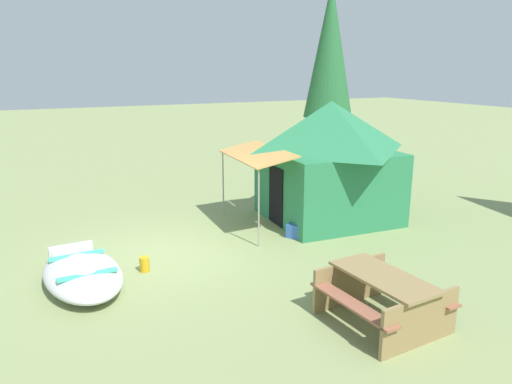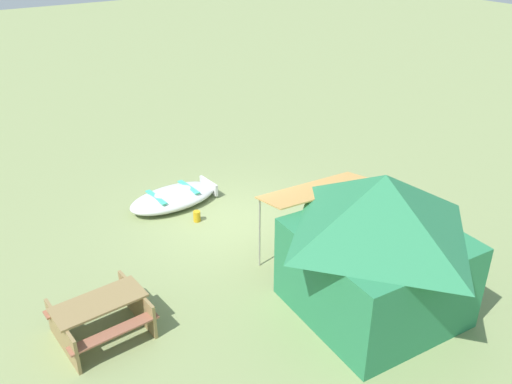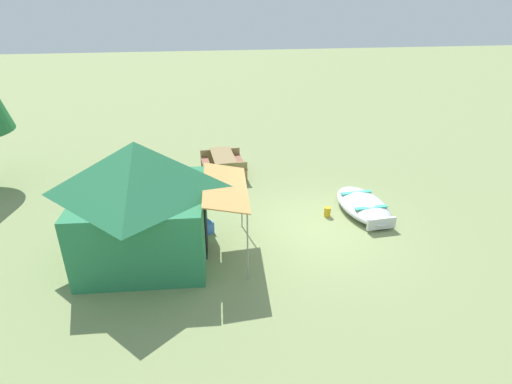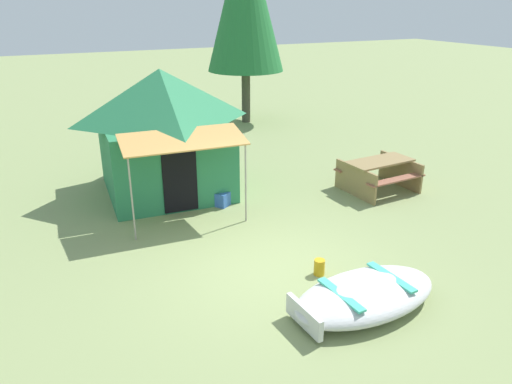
{
  "view_description": "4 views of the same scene",
  "coord_description": "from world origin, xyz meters",
  "px_view_note": "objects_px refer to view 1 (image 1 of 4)",
  "views": [
    {
      "loc": [
        9.26,
        -2.44,
        3.78
      ],
      "look_at": [
        0.36,
        1.88,
        1.21
      ],
      "focal_mm": 33.87,
      "sensor_mm": 36.0,
      "label": 1
    },
    {
      "loc": [
        6.09,
        10.38,
        7.11
      ],
      "look_at": [
        -0.26,
        0.75,
        1.18
      ],
      "focal_mm": 38.2,
      "sensor_mm": 36.0,
      "label": 2
    },
    {
      "loc": [
        -9.51,
        2.96,
        5.91
      ],
      "look_at": [
        0.32,
        1.53,
        1.1
      ],
      "focal_mm": 28.89,
      "sensor_mm": 36.0,
      "label": 3
    },
    {
      "loc": [
        -3.47,
        -6.76,
        4.46
      ],
      "look_at": [
        0.24,
        1.04,
        1.01
      ],
      "focal_mm": 34.07,
      "sensor_mm": 36.0,
      "label": 4
    }
  ],
  "objects_px": {
    "beached_rowboat": "(83,273)",
    "picnic_table": "(383,294)",
    "cooler_box": "(300,231)",
    "fuel_can": "(145,264)",
    "canvas_cabin_tent": "(329,159)",
    "pine_tree_back_right": "(330,50)"
  },
  "relations": [
    {
      "from": "beached_rowboat",
      "to": "picnic_table",
      "type": "distance_m",
      "value": 5.17
    },
    {
      "from": "fuel_can",
      "to": "canvas_cabin_tent",
      "type": "bearing_deg",
      "value": 104.33
    },
    {
      "from": "picnic_table",
      "to": "pine_tree_back_right",
      "type": "height_order",
      "value": "pine_tree_back_right"
    },
    {
      "from": "cooler_box",
      "to": "fuel_can",
      "type": "distance_m",
      "value": 3.64
    },
    {
      "from": "cooler_box",
      "to": "fuel_can",
      "type": "relative_size",
      "value": 2.08
    },
    {
      "from": "canvas_cabin_tent",
      "to": "picnic_table",
      "type": "bearing_deg",
      "value": -25.03
    },
    {
      "from": "picnic_table",
      "to": "cooler_box",
      "type": "xyz_separation_m",
      "value": [
        -3.77,
        0.83,
        -0.32
      ]
    },
    {
      "from": "canvas_cabin_tent",
      "to": "picnic_table",
      "type": "distance_m",
      "value": 5.35
    },
    {
      "from": "beached_rowboat",
      "to": "picnic_table",
      "type": "relative_size",
      "value": 1.46
    },
    {
      "from": "beached_rowboat",
      "to": "picnic_table",
      "type": "height_order",
      "value": "picnic_table"
    },
    {
      "from": "beached_rowboat",
      "to": "picnic_table",
      "type": "bearing_deg",
      "value": 49.36
    },
    {
      "from": "canvas_cabin_tent",
      "to": "cooler_box",
      "type": "xyz_separation_m",
      "value": [
        0.98,
        -1.38,
        -1.38
      ]
    },
    {
      "from": "picnic_table",
      "to": "beached_rowboat",
      "type": "bearing_deg",
      "value": -130.64
    },
    {
      "from": "picnic_table",
      "to": "fuel_can",
      "type": "xyz_separation_m",
      "value": [
        -3.47,
        -2.79,
        -0.34
      ]
    },
    {
      "from": "cooler_box",
      "to": "pine_tree_back_right",
      "type": "relative_size",
      "value": 0.08
    },
    {
      "from": "cooler_box",
      "to": "pine_tree_back_right",
      "type": "xyz_separation_m",
      "value": [
        -8.34,
        6.29,
        4.27
      ]
    },
    {
      "from": "canvas_cabin_tent",
      "to": "pine_tree_back_right",
      "type": "height_order",
      "value": "pine_tree_back_right"
    },
    {
      "from": "beached_rowboat",
      "to": "cooler_box",
      "type": "xyz_separation_m",
      "value": [
        -0.4,
        4.75,
        -0.06
      ]
    },
    {
      "from": "beached_rowboat",
      "to": "pine_tree_back_right",
      "type": "xyz_separation_m",
      "value": [
        -8.74,
        11.05,
        4.21
      ]
    },
    {
      "from": "fuel_can",
      "to": "pine_tree_back_right",
      "type": "xyz_separation_m",
      "value": [
        -8.64,
        9.92,
        4.29
      ]
    },
    {
      "from": "cooler_box",
      "to": "pine_tree_back_right",
      "type": "height_order",
      "value": "pine_tree_back_right"
    },
    {
      "from": "canvas_cabin_tent",
      "to": "cooler_box",
      "type": "relative_size",
      "value": 7.07
    }
  ]
}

